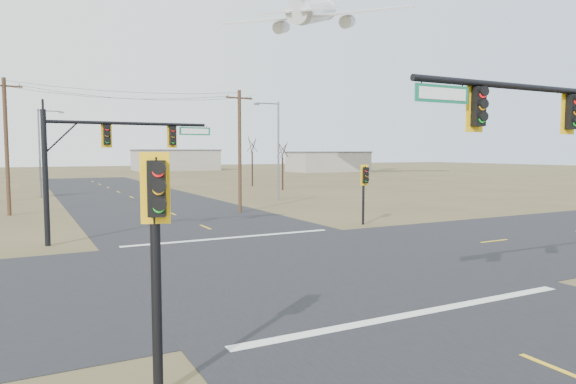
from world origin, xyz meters
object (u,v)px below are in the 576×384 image
object	(u,v)px
streetlight_a	(276,146)
streetlight_c	(42,148)
utility_pole_near	(240,150)
bare_tree_c	(283,149)
bare_tree_d	(252,144)
utility_pole_far	(6,145)
pedestal_signal_ne	(365,180)
mast_arm_far	(108,148)
pedestal_signal_sw	(157,223)

from	to	relation	value
streetlight_a	streetlight_c	world-z (taller)	streetlight_a
utility_pole_near	bare_tree_c	bearing A→B (deg)	54.82
utility_pole_near	bare_tree_d	size ratio (longest dim) A/B	1.33
utility_pole_far	bare_tree_c	world-z (taller)	utility_pole_far
utility_pole_far	streetlight_a	size ratio (longest dim) A/B	1.07
pedestal_signal_ne	bare_tree_d	distance (m)	38.84
utility_pole_near	streetlight_a	world-z (taller)	streetlight_a
mast_arm_far	bare_tree_d	world-z (taller)	bare_tree_d
streetlight_a	streetlight_c	xyz separation A→B (m)	(-20.02, 14.28, -0.22)
mast_arm_far	streetlight_a	size ratio (longest dim) A/B	0.92
streetlight_c	pedestal_signal_ne	bearing A→B (deg)	-48.88
mast_arm_far	bare_tree_c	bearing A→B (deg)	43.32
utility_pole_far	streetlight_a	bearing A→B (deg)	2.80
bare_tree_d	pedestal_signal_ne	bearing A→B (deg)	-102.82
utility_pole_far	streetlight_c	world-z (taller)	utility_pole_far
pedestal_signal_ne	streetlight_c	size ratio (longest dim) A/B	0.43
mast_arm_far	pedestal_signal_ne	xyz separation A→B (m)	(15.71, -1.36, -2.06)
bare_tree_d	utility_pole_near	bearing A→B (deg)	-115.50
utility_pole_far	streetlight_c	distance (m)	15.67
bare_tree_c	streetlight_a	bearing A→B (deg)	-119.57
streetlight_a	streetlight_c	distance (m)	24.59
bare_tree_c	utility_pole_near	bearing A→B (deg)	-125.18
mast_arm_far	utility_pole_far	world-z (taller)	utility_pole_far
utility_pole_far	utility_pole_near	bearing A→B (deg)	-21.70
mast_arm_far	bare_tree_c	xyz separation A→B (m)	(24.69, 27.97, 0.11)
pedestal_signal_ne	mast_arm_far	bearing A→B (deg)	178.20
mast_arm_far	streetlight_a	bearing A→B (deg)	36.66
utility_pole_near	bare_tree_d	distance (m)	30.78
pedestal_signal_ne	pedestal_signal_sw	xyz separation A→B (m)	(-17.63, -17.51, 0.52)
mast_arm_far	streetlight_c	xyz separation A→B (m)	(-2.05, 30.40, 0.16)
mast_arm_far	pedestal_signal_sw	world-z (taller)	mast_arm_far
pedestal_signal_sw	utility_pole_far	bearing A→B (deg)	115.28
bare_tree_c	mast_arm_far	bearing A→B (deg)	-131.43
utility_pole_far	streetlight_a	distance (m)	22.95
streetlight_c	bare_tree_d	size ratio (longest dim) A/B	1.28
bare_tree_c	pedestal_signal_sw	bearing A→B (deg)	-119.60
mast_arm_far	bare_tree_c	distance (m)	37.31
pedestal_signal_sw	streetlight_a	bearing A→B (deg)	80.56
streetlight_a	bare_tree_c	size ratio (longest dim) A/B	1.47
utility_pole_near	utility_pole_far	size ratio (longest dim) A/B	0.93
streetlight_a	mast_arm_far	bearing A→B (deg)	-142.76
pedestal_signal_ne	streetlight_a	distance (m)	17.79
utility_pole_far	bare_tree_c	size ratio (longest dim) A/B	1.57
pedestal_signal_ne	streetlight_a	xyz separation A→B (m)	(2.26, 17.48, 2.44)
utility_pole_near	streetlight_c	size ratio (longest dim) A/B	1.04
pedestal_signal_sw	bare_tree_d	world-z (taller)	bare_tree_d
utility_pole_near	pedestal_signal_sw	bearing A→B (deg)	-115.26
pedestal_signal_ne	utility_pole_far	distance (m)	26.46
streetlight_a	bare_tree_c	world-z (taller)	streetlight_a
streetlight_a	pedestal_signal_ne	bearing A→B (deg)	-102.03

